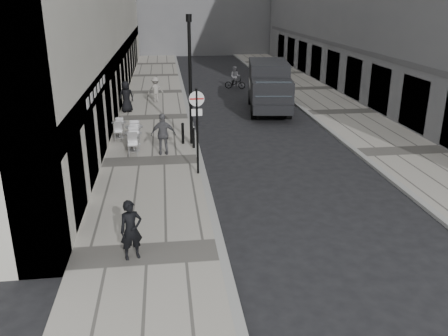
% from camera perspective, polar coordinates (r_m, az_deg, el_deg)
% --- Properties ---
extents(ground, '(120.00, 120.00, 0.00)m').
position_cam_1_polar(ground, '(10.83, 1.51, -17.27)').
color(ground, black).
rests_on(ground, ground).
extents(sidewalk, '(4.00, 60.00, 0.12)m').
position_cam_1_polar(sidewalk, '(27.31, -8.39, 5.98)').
color(sidewalk, '#9A948B').
rests_on(sidewalk, ground).
extents(far_sidewalk, '(4.00, 60.00, 0.12)m').
position_cam_1_polar(far_sidewalk, '(29.19, 13.87, 6.51)').
color(far_sidewalk, '#9A948B').
rests_on(far_sidewalk, ground).
extents(walking_man, '(0.68, 0.56, 1.60)m').
position_cam_1_polar(walking_man, '(12.44, -11.11, -7.34)').
color(walking_man, black).
rests_on(walking_man, sidewalk).
extents(sign_post, '(0.56, 0.09, 3.28)m').
position_cam_1_polar(sign_post, '(17.70, -3.26, 5.77)').
color(sign_post, black).
rests_on(sign_post, sidewalk).
extents(lamppost, '(0.26, 0.26, 5.73)m').
position_cam_1_polar(lamppost, '(21.39, -4.10, 11.18)').
color(lamppost, black).
rests_on(lamppost, sidewalk).
extents(bollard_near, '(0.11, 0.11, 0.86)m').
position_cam_1_polar(bollard_near, '(21.32, -3.68, 3.56)').
color(bollard_near, black).
rests_on(bollard_near, sidewalk).
extents(bollard_far, '(0.12, 0.12, 0.93)m').
position_cam_1_polar(bollard_far, '(21.96, -4.97, 4.10)').
color(bollard_far, black).
rests_on(bollard_far, sidewalk).
extents(panel_van, '(3.06, 6.33, 2.87)m').
position_cam_1_polar(panel_van, '(28.92, 5.44, 10.02)').
color(panel_van, black).
rests_on(panel_van, ground).
extents(cyclist, '(1.64, 0.97, 1.67)m').
position_cam_1_polar(cyclist, '(36.14, 1.35, 10.54)').
color(cyclist, black).
rests_on(cyclist, ground).
extents(pedestrian_a, '(1.07, 0.47, 1.80)m').
position_cam_1_polar(pedestrian_a, '(20.37, -7.31, 4.03)').
color(pedestrian_a, '#545358').
rests_on(pedestrian_a, sidewalk).
extents(pedestrian_b, '(1.16, 0.84, 1.61)m').
position_cam_1_polar(pedestrian_b, '(31.13, -8.25, 9.32)').
color(pedestrian_b, gray).
rests_on(pedestrian_b, sidewalk).
extents(pedestrian_c, '(1.04, 0.87, 1.82)m').
position_cam_1_polar(pedestrian_c, '(28.61, -11.68, 8.40)').
color(pedestrian_c, black).
rests_on(pedestrian_c, sidewalk).
extents(cafe_table_near, '(0.76, 1.72, 0.98)m').
position_cam_1_polar(cafe_table_near, '(21.18, -10.84, 3.31)').
color(cafe_table_near, silver).
rests_on(cafe_table_near, sidewalk).
extents(cafe_table_mid, '(0.69, 1.55, 0.89)m').
position_cam_1_polar(cafe_table_mid, '(23.43, -12.50, 4.67)').
color(cafe_table_mid, silver).
rests_on(cafe_table_mid, sidewalk).
extents(cafe_table_far, '(0.80, 1.81, 1.03)m').
position_cam_1_polar(cafe_table_far, '(22.06, -10.72, 4.06)').
color(cafe_table_far, silver).
rests_on(cafe_table_far, sidewalk).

